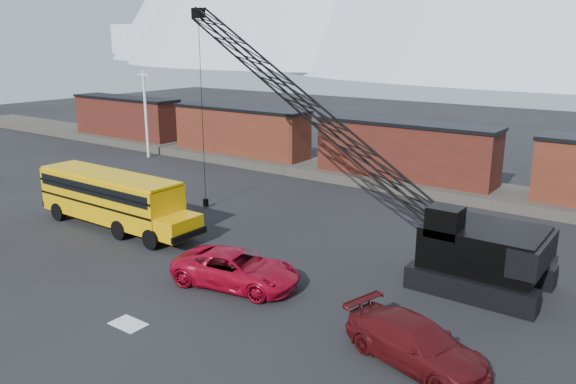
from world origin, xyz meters
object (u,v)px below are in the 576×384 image
object	(u,v)px
school_bus	(114,198)
crawler_crane	(318,116)
red_pickup	(236,269)
maroon_suv	(416,343)

from	to	relation	value
school_bus	crawler_crane	size ratio (longest dim) A/B	0.54
crawler_crane	red_pickup	bearing A→B (deg)	-86.68
red_pickup	maroon_suv	world-z (taller)	red_pickup
school_bus	red_pickup	distance (m)	11.26
maroon_suv	crawler_crane	xyz separation A→B (m)	(-9.44, 8.38, 6.05)
school_bus	maroon_suv	xyz separation A→B (m)	(20.07, -3.17, -1.02)
crawler_crane	maroon_suv	bearing A→B (deg)	-41.60
school_bus	red_pickup	xyz separation A→B (m)	(11.04, -1.97, -0.99)
red_pickup	maroon_suv	distance (m)	9.10
school_bus	red_pickup	bearing A→B (deg)	-10.09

